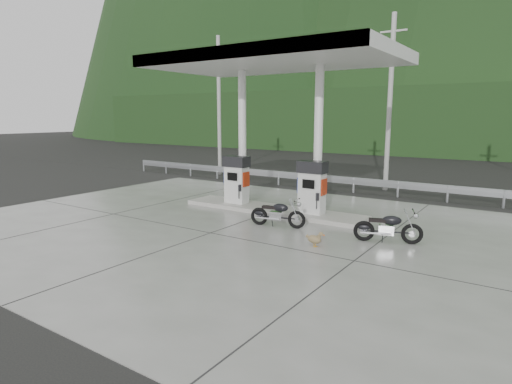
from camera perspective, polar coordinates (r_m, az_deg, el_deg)
The scene contains 17 objects.
ground at distance 13.69m, azimuth -3.38°, elevation -4.61°, with size 160.00×160.00×0.00m, color black.
forecourt_apron at distance 13.69m, azimuth -3.38°, elevation -4.57°, with size 18.00×14.00×0.02m, color slate.
pump_island at distance 15.67m, azimuth 2.14°, elevation -2.35°, with size 7.00×1.40×0.15m, color gray.
gas_pump_left at distance 16.38m, azimuth -2.61°, elevation 1.66°, with size 0.95×0.55×1.80m, color silver, non-canonical shape.
gas_pump_right at distance 14.73m, azimuth 7.47°, elevation 0.63°, with size 0.95×0.55×1.80m, color silver, non-canonical shape.
canopy_column_left at distance 16.54m, azimuth -1.83°, elevation 7.32°, with size 0.30×0.30×5.00m, color white.
canopy_column_right at distance 14.91m, azimuth 8.30°, elevation 6.91°, with size 0.30×0.30×5.00m, color white.
canopy_roof at distance 15.42m, azimuth 2.27°, elevation 17.16°, with size 8.50×5.00×0.40m, color white.
guardrail at distance 20.38m, azimuth 10.30°, elevation 2.16°, with size 26.00×0.16×1.42m, color #9A9DA2, non-canonical shape.
road at distance 23.71m, azimuth 13.64°, elevation 1.41°, with size 60.00×7.00×0.01m, color black.
utility_pole_a at distance 25.66m, azimuth -4.95°, elevation 11.25°, with size 0.22×0.22×8.00m, color #9A9A94.
utility_pole_b at distance 20.93m, azimuth 17.40°, elevation 11.10°, with size 0.22×0.22×8.00m, color #9A9A94.
tree_band at distance 41.32m, azimuth 22.87°, elevation 8.68°, with size 80.00×6.00×6.00m, color black.
forested_hills at distance 71.08m, azimuth 27.43°, elevation 6.20°, with size 100.00×40.00×140.00m, color black, non-canonical shape.
motorcycle_left at distance 13.52m, azimuth 2.90°, elevation -2.96°, with size 1.70×0.54×0.80m, color black, non-canonical shape.
motorcycle_right at distance 12.37m, azimuth 17.18°, elevation -4.60°, with size 1.73×0.55×0.82m, color black, non-canonical shape.
duck at distance 11.65m, azimuth 7.77°, elevation -6.29°, with size 0.52×0.15×0.37m, color brown, non-canonical shape.
Camera 1 is at (8.02, -10.54, 3.48)m, focal length 30.00 mm.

